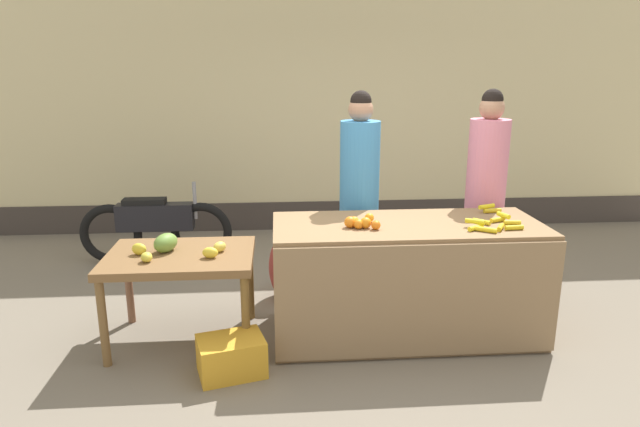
{
  "coord_description": "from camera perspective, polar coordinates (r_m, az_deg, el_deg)",
  "views": [
    {
      "loc": [
        -0.66,
        -3.95,
        2.05
      ],
      "look_at": [
        -0.34,
        0.15,
        0.95
      ],
      "focal_mm": 30.97,
      "sensor_mm": 36.0,
      "label": 1
    }
  ],
  "objects": [
    {
      "name": "ground_plane",
      "position": [
        4.49,
        4.55,
        -12.19
      ],
      "size": [
        24.0,
        24.0,
        0.0
      ],
      "primitive_type": "plane",
      "color": "#756B5B"
    },
    {
      "name": "market_wall_back",
      "position": [
        7.06,
        0.92,
        11.04
      ],
      "size": [
        8.74,
        0.23,
        3.2
      ],
      "color": "beige",
      "rests_on": "ground"
    },
    {
      "name": "fruit_stall_counter",
      "position": [
        4.36,
        8.87,
        -6.75
      ],
      "size": [
        2.04,
        0.86,
        0.9
      ],
      "color": "olive",
      "rests_on": "ground"
    },
    {
      "name": "side_table_wooden",
      "position": [
        4.26,
        -14.21,
        -5.07
      ],
      "size": [
        1.08,
        0.79,
        0.71
      ],
      "color": "brown",
      "rests_on": "ground"
    },
    {
      "name": "banana_bunch_pile",
      "position": [
        4.34,
        17.41,
        -0.7
      ],
      "size": [
        0.45,
        0.64,
        0.07
      ],
      "color": "yellow",
      "rests_on": "fruit_stall_counter"
    },
    {
      "name": "orange_pile",
      "position": [
        4.07,
        4.26,
        -0.91
      ],
      "size": [
        0.26,
        0.27,
        0.08
      ],
      "color": "orange",
      "rests_on": "fruit_stall_counter"
    },
    {
      "name": "mango_papaya_pile",
      "position": [
        4.24,
        -15.17,
        -3.23
      ],
      "size": [
        0.71,
        0.41,
        0.14
      ],
      "color": "yellow",
      "rests_on": "side_table_wooden"
    },
    {
      "name": "vendor_woman_blue_shirt",
      "position": [
        4.8,
        4.06,
        1.55
      ],
      "size": [
        0.34,
        0.34,
        1.86
      ],
      "color": "#33333D",
      "rests_on": "ground"
    },
    {
      "name": "vendor_woman_pink_shirt",
      "position": [
        5.04,
        16.67,
        1.67
      ],
      "size": [
        0.34,
        0.34,
        1.87
      ],
      "color": "#33333D",
      "rests_on": "ground"
    },
    {
      "name": "parked_motorcycle",
      "position": [
        6.14,
        -16.61,
        -1.25
      ],
      "size": [
        1.6,
        0.18,
        0.88
      ],
      "color": "black",
      "rests_on": "ground"
    },
    {
      "name": "produce_crate",
      "position": [
        3.94,
        -9.15,
        -14.34
      ],
      "size": [
        0.51,
        0.42,
        0.26
      ],
      "primitive_type": "cube",
      "rotation": [
        0.0,
        0.0,
        0.27
      ],
      "color": "gold",
      "rests_on": "ground"
    },
    {
      "name": "produce_sack",
      "position": [
        5.02,
        -3.58,
        -5.51
      ],
      "size": [
        0.37,
        0.41,
        0.59
      ],
      "primitive_type": "ellipsoid",
      "rotation": [
        0.0,
        0.0,
        1.36
      ],
      "color": "maroon",
      "rests_on": "ground"
    }
  ]
}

